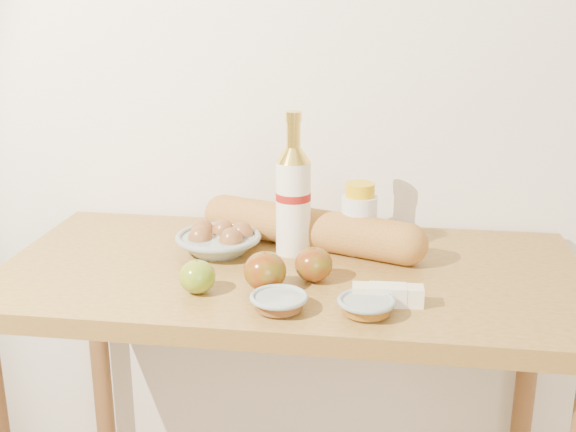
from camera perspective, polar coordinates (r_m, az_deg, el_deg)
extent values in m
cube|color=white|center=(1.73, 1.77, 12.53)|extent=(3.50, 0.02, 2.60)
cube|color=#AC8037|center=(1.51, 0.17, -4.73)|extent=(1.20, 0.60, 0.04)
cylinder|color=brown|center=(2.07, -14.47, -12.68)|extent=(0.05, 0.05, 0.86)
cylinder|color=brown|center=(1.96, 18.00, -14.86)|extent=(0.05, 0.05, 0.86)
cylinder|color=white|center=(1.55, 0.42, 0.64)|extent=(0.09, 0.09, 0.20)
cylinder|color=maroon|center=(1.54, 0.42, 1.59)|extent=(0.09, 0.09, 0.02)
cone|color=gold|center=(1.52, 0.43, 4.88)|extent=(0.09, 0.09, 0.03)
cylinder|color=gold|center=(1.51, 0.43, 6.46)|extent=(0.04, 0.04, 0.05)
cylinder|color=gold|center=(1.50, 0.43, 7.86)|extent=(0.04, 0.04, 0.02)
cylinder|color=silver|center=(1.57, 5.62, -0.63)|extent=(0.09, 0.09, 0.13)
cylinder|color=beige|center=(1.57, 5.62, -0.63)|extent=(0.09, 0.09, 0.03)
cylinder|color=#E1AE0B|center=(1.55, 5.71, 2.07)|extent=(0.07, 0.07, 0.03)
torus|color=gray|center=(1.57, -5.54, -1.67)|extent=(0.20, 0.20, 0.01)
ellipsoid|color=brown|center=(1.57, -6.96, -1.89)|extent=(0.06, 0.06, 0.07)
ellipsoid|color=brown|center=(1.55, -4.50, -2.09)|extent=(0.06, 0.06, 0.07)
ellipsoid|color=brown|center=(1.61, -5.15, -1.37)|extent=(0.06, 0.06, 0.07)
ellipsoid|color=brown|center=(1.61, -6.76, -1.33)|extent=(0.06, 0.06, 0.07)
ellipsoid|color=brown|center=(1.59, -3.67, -1.57)|extent=(0.06, 0.06, 0.07)
cylinder|color=#C88A3D|center=(1.60, 1.72, -0.95)|extent=(0.45, 0.23, 0.09)
sphere|color=#C88A3D|center=(1.70, -5.09, 0.18)|extent=(0.11, 0.11, 0.09)
sphere|color=#C88A3D|center=(1.52, 9.38, -2.21)|extent=(0.11, 0.11, 0.09)
ellipsoid|color=#9B911F|center=(1.38, -7.18, -4.78)|extent=(0.08, 0.08, 0.06)
cylinder|color=#4D3419|center=(1.37, -7.22, -3.73)|extent=(0.01, 0.01, 0.01)
ellipsoid|color=#93080A|center=(1.38, -1.84, -4.37)|extent=(0.11, 0.11, 0.08)
cylinder|color=#50331A|center=(1.37, -1.85, -3.12)|extent=(0.01, 0.01, 0.01)
ellipsoid|color=#93080D|center=(1.42, 2.04, -3.84)|extent=(0.08, 0.08, 0.07)
cylinder|color=#50321A|center=(1.41, 2.06, -2.74)|extent=(0.01, 0.01, 0.01)
torus|color=#919E98|center=(1.30, -0.73, -6.42)|extent=(0.12, 0.12, 0.01)
cylinder|color=brown|center=(1.30, -0.73, -6.85)|extent=(0.10, 0.10, 0.02)
torus|color=gray|center=(1.29, 6.21, -6.69)|extent=(0.14, 0.14, 0.01)
cylinder|color=brown|center=(1.29, 6.20, -7.12)|extent=(0.11, 0.11, 0.02)
cube|color=beige|center=(1.34, 7.88, -6.21)|extent=(0.13, 0.04, 0.04)
cube|color=beige|center=(1.34, 7.88, -6.21)|extent=(0.07, 0.04, 0.04)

